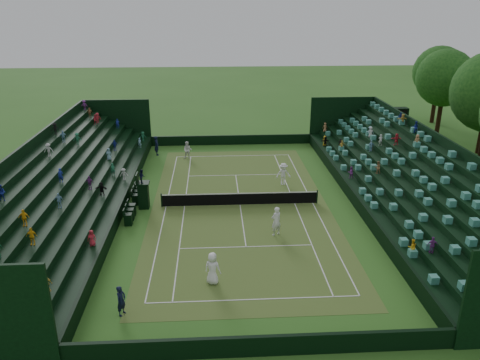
% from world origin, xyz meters
% --- Properties ---
extents(ground, '(160.00, 160.00, 0.00)m').
position_xyz_m(ground, '(0.00, 0.00, 0.00)').
color(ground, '#316520').
rests_on(ground, ground).
extents(court_surface, '(12.97, 26.77, 0.01)m').
position_xyz_m(court_surface, '(0.00, 0.00, 0.01)').
color(court_surface, '#3D7A28').
rests_on(court_surface, ground).
extents(perimeter_wall_north, '(17.17, 0.20, 1.00)m').
position_xyz_m(perimeter_wall_north, '(0.00, 15.88, 0.50)').
color(perimeter_wall_north, black).
rests_on(perimeter_wall_north, ground).
extents(perimeter_wall_south, '(17.17, 0.20, 1.00)m').
position_xyz_m(perimeter_wall_south, '(0.00, -15.88, 0.50)').
color(perimeter_wall_south, black).
rests_on(perimeter_wall_south, ground).
extents(perimeter_wall_east, '(0.20, 31.77, 1.00)m').
position_xyz_m(perimeter_wall_east, '(8.48, 0.00, 0.50)').
color(perimeter_wall_east, black).
rests_on(perimeter_wall_east, ground).
extents(perimeter_wall_west, '(0.20, 31.77, 1.00)m').
position_xyz_m(perimeter_wall_west, '(-8.48, 0.00, 0.50)').
color(perimeter_wall_west, black).
rests_on(perimeter_wall_west, ground).
extents(north_grandstand, '(6.60, 32.00, 4.90)m').
position_xyz_m(north_grandstand, '(12.66, 0.00, 1.55)').
color(north_grandstand, black).
rests_on(north_grandstand, ground).
extents(south_grandstand, '(6.60, 32.00, 4.90)m').
position_xyz_m(south_grandstand, '(-12.66, 0.00, 1.55)').
color(south_grandstand, black).
rests_on(south_grandstand, ground).
extents(tennis_net, '(11.67, 0.10, 1.06)m').
position_xyz_m(tennis_net, '(0.00, 0.00, 0.53)').
color(tennis_net, black).
rests_on(tennis_net, ground).
extents(scoreboard_tower, '(2.00, 1.00, 3.70)m').
position_xyz_m(scoreboard_tower, '(17.75, 16.00, 3.14)').
color(scoreboard_tower, black).
rests_on(scoreboard_tower, ground).
extents(umpire_chair, '(0.95, 0.95, 2.98)m').
position_xyz_m(umpire_chair, '(-7.07, -0.06, 1.27)').
color(umpire_chair, black).
rests_on(umpire_chair, ground).
extents(courtside_chairs, '(0.54, 5.51, 1.17)m').
position_xyz_m(courtside_chairs, '(-7.76, -0.36, 0.44)').
color(courtside_chairs, black).
rests_on(courtside_chairs, ground).
extents(player_near_west, '(1.05, 0.88, 1.83)m').
position_xyz_m(player_near_west, '(-2.06, -10.26, 0.91)').
color(player_near_west, white).
rests_on(player_near_west, ground).
extents(player_near_east, '(0.86, 0.75, 1.98)m').
position_xyz_m(player_near_east, '(2.04, -4.91, 0.99)').
color(player_near_east, white).
rests_on(player_near_east, ground).
extents(player_far_west, '(0.92, 0.76, 1.72)m').
position_xyz_m(player_far_west, '(-4.38, 11.31, 0.86)').
color(player_far_west, white).
rests_on(player_far_west, ground).
extents(player_far_east, '(1.27, 0.81, 1.87)m').
position_xyz_m(player_far_east, '(3.81, 3.97, 0.94)').
color(player_far_east, white).
rests_on(player_far_east, ground).
extents(line_judge_north, '(0.58, 0.77, 1.92)m').
position_xyz_m(line_judge_north, '(-7.46, 12.66, 0.96)').
color(line_judge_north, black).
rests_on(line_judge_north, ground).
extents(line_judge_south, '(0.58, 0.68, 1.57)m').
position_xyz_m(line_judge_south, '(-6.45, -12.70, 0.78)').
color(line_judge_south, black).
rests_on(line_judge_south, ground).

